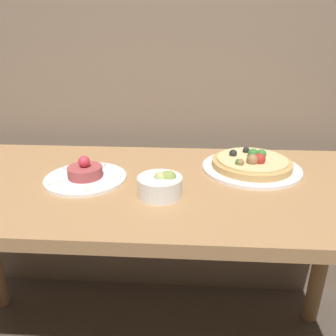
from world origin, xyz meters
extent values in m
cube|color=#AD7F51|center=(0.00, 0.30, 0.72)|extent=(1.48, 0.61, 0.03)
cylinder|color=#AD7F51|center=(0.68, 0.55, 0.35)|extent=(0.06, 0.06, 0.70)
cylinder|color=white|center=(0.34, 0.41, 0.74)|extent=(0.30, 0.30, 0.01)
cylinder|color=tan|center=(0.34, 0.41, 0.76)|extent=(0.25, 0.25, 0.02)
cylinder|color=beige|center=(0.34, 0.41, 0.77)|extent=(0.22, 0.22, 0.01)
sphere|color=#387F33|center=(0.29, 0.36, 0.78)|extent=(0.02, 0.02, 0.02)
sphere|color=#B22D23|center=(0.36, 0.38, 0.79)|extent=(0.04, 0.04, 0.04)
sphere|color=#997047|center=(0.30, 0.36, 0.78)|extent=(0.02, 0.02, 0.02)
sphere|color=#387F33|center=(0.37, 0.43, 0.79)|extent=(0.03, 0.03, 0.03)
sphere|color=black|center=(0.33, 0.47, 0.78)|extent=(0.02, 0.02, 0.02)
sphere|color=#B22D23|center=(0.36, 0.39, 0.79)|extent=(0.03, 0.03, 0.03)
sphere|color=#997047|center=(0.33, 0.37, 0.79)|extent=(0.03, 0.03, 0.03)
sphere|color=black|center=(0.28, 0.43, 0.78)|extent=(0.02, 0.02, 0.02)
sphere|color=#387F33|center=(0.34, 0.43, 0.79)|extent=(0.03, 0.03, 0.03)
cylinder|color=white|center=(-0.15, 0.30, 0.74)|extent=(0.24, 0.24, 0.01)
cylinder|color=#A84747|center=(-0.15, 0.30, 0.76)|extent=(0.10, 0.10, 0.03)
sphere|color=#E0384C|center=(-0.15, 0.30, 0.80)|extent=(0.03, 0.03, 0.03)
cube|color=white|center=(-0.07, 0.30, 0.75)|extent=(0.04, 0.02, 0.01)
cube|color=white|center=(-0.13, 0.38, 0.75)|extent=(0.03, 0.04, 0.01)
cube|color=white|center=(-0.22, 0.35, 0.75)|extent=(0.04, 0.04, 0.01)
cube|color=white|center=(-0.22, 0.25, 0.75)|extent=(0.04, 0.04, 0.01)
cube|color=white|center=(-0.13, 0.22, 0.75)|extent=(0.03, 0.04, 0.01)
cylinder|color=white|center=(0.07, 0.22, 0.77)|extent=(0.12, 0.12, 0.05)
sphere|color=#8EA34C|center=(0.09, 0.22, 0.79)|extent=(0.03, 0.03, 0.03)
sphere|color=#8EA34C|center=(0.09, 0.22, 0.79)|extent=(0.04, 0.04, 0.04)
sphere|color=#B7BC70|center=(0.07, 0.22, 0.79)|extent=(0.03, 0.03, 0.03)
sphere|color=#B7BC70|center=(0.07, 0.22, 0.79)|extent=(0.03, 0.03, 0.03)
camera|label=1|loc=(0.14, -0.55, 1.13)|focal=35.00mm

